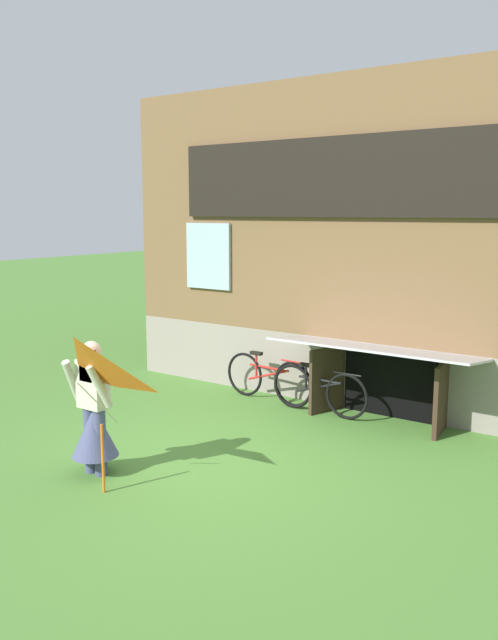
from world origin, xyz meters
TOP-DOWN VIEW (x-y plane):
  - ground_plane at (0.00, 0.00)m, footprint 60.00×60.00m
  - log_house at (0.00, 5.67)m, footprint 7.34×6.46m
  - person at (-0.79, -0.87)m, footprint 0.60×0.52m
  - kite at (-0.45, -1.38)m, footprint 0.93×0.86m
  - bicycle_black at (0.22, 2.53)m, footprint 1.58×0.10m
  - bicycle_red at (-0.74, 2.64)m, footprint 1.66×0.18m

SIDE VIEW (x-z plane):
  - ground_plane at x=0.00m, z-range 0.00..0.00m
  - bicycle_black at x=0.22m, z-range -0.01..0.71m
  - bicycle_red at x=-0.74m, z-range -0.01..0.75m
  - person at x=-0.79m, z-range -0.12..1.41m
  - kite at x=-0.45m, z-range 0.48..2.09m
  - log_house at x=0.00m, z-range 0.00..4.88m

